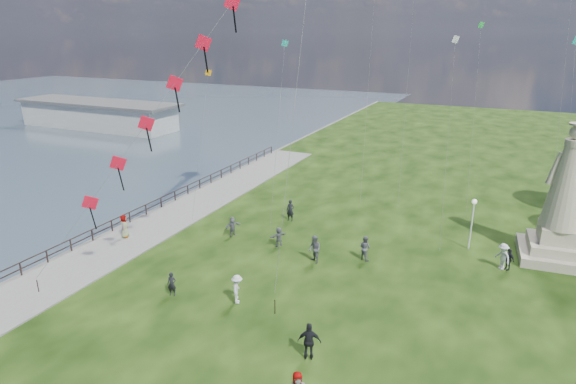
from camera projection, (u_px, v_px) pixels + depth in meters
The scene contains 17 objects.
waterfront at pixel (132, 231), 38.48m from camera, with size 200.00×200.00×1.51m.
pier_pavilion at pixel (98, 114), 80.91m from camera, with size 30.00×8.00×4.40m.
statue at pixel (563, 210), 32.50m from camera, with size 5.03×5.03×9.52m.
lamppost at pixel (473, 213), 34.24m from camera, with size 0.36×0.36×3.84m.
person_0 at pixel (172, 284), 28.72m from camera, with size 0.54×0.36×1.49m, color black.
person_1 at pixel (315, 249), 32.76m from camera, with size 0.94×0.58×1.94m, color #595960.
person_2 at pixel (237, 289), 27.89m from camera, with size 1.14×0.59×1.76m, color silver.
person_3 at pixel (309, 341), 23.05m from camera, with size 1.14×0.58×1.94m, color black.
person_5 at pixel (232, 226), 37.14m from camera, with size 1.44×0.62×1.56m, color #595960.
person_6 at pixel (290, 210), 40.05m from camera, with size 0.67×0.44×1.83m, color black.
person_7 at pixel (365, 248), 33.22m from camera, with size 0.85×0.53×1.76m, color #595960.
person_8 at pixel (503, 256), 31.86m from camera, with size 1.18×0.61×1.83m, color silver.
person_9 at pixel (508, 259), 31.83m from camera, with size 0.89×0.45×1.51m, color black.
person_10 at pixel (125, 227), 36.62m from camera, with size 0.88×0.54×1.80m, color #595960.
person_11 at pixel (279, 237), 35.37m from camera, with size 1.36×0.59×1.47m, color #595960.
red_kite_train at pixel (158, 110), 28.38m from camera, with size 9.37×9.35×17.21m.
small_kites at pixel (416, 38), 38.36m from camera, with size 28.57×17.41×32.61m.
Camera 1 is at (11.01, -17.99, 15.09)m, focal length 30.00 mm.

